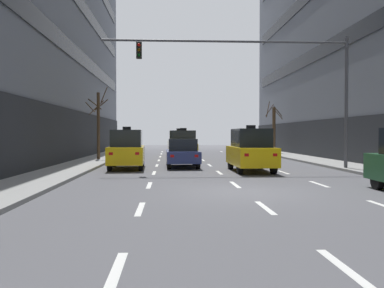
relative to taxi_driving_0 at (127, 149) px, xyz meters
name	(u,v)px	position (x,y,z in m)	size (l,w,h in m)	color
ground_plane	(245,192)	(4.85, -9.55, -1.08)	(120.00, 120.00, 0.00)	#515156
sidewalk_left	(3,192)	(-3.01, -9.55, -1.01)	(2.69, 80.00, 0.14)	gray
lane_stripe_l1_s2	(115,273)	(1.59, -17.55, -1.07)	(0.16, 2.00, 0.01)	silver
lane_stripe_l1_s3	(140,209)	(1.59, -12.55, -1.07)	(0.16, 2.00, 0.01)	silver
lane_stripe_l1_s4	(149,185)	(1.59, -7.55, -1.07)	(0.16, 2.00, 0.01)	silver
lane_stripe_l1_s5	(154,173)	(1.59, -2.55, -1.07)	(0.16, 2.00, 0.01)	silver
lane_stripe_l1_s6	(157,165)	(1.59, 2.45, -1.07)	(0.16, 2.00, 0.01)	silver
lane_stripe_l1_s7	(159,160)	(1.59, 7.45, -1.07)	(0.16, 2.00, 0.01)	silver
lane_stripe_l1_s8	(160,157)	(1.59, 12.45, -1.07)	(0.16, 2.00, 0.01)	silver
lane_stripe_l1_s9	(161,154)	(1.59, 17.45, -1.07)	(0.16, 2.00, 0.01)	silver
lane_stripe_l1_s10	(162,152)	(1.59, 22.45, -1.07)	(0.16, 2.00, 0.01)	silver
lane_stripe_l2_s2	(346,269)	(4.85, -17.55, -1.07)	(0.16, 2.00, 0.01)	silver
lane_stripe_l2_s3	(265,208)	(4.85, -12.55, -1.07)	(0.16, 2.00, 0.01)	silver
lane_stripe_l2_s4	(235,185)	(4.85, -7.55, -1.07)	(0.16, 2.00, 0.01)	silver
lane_stripe_l2_s5	(219,173)	(4.85, -2.55, -1.07)	(0.16, 2.00, 0.01)	silver
lane_stripe_l2_s6	(210,165)	(4.85, 2.45, -1.07)	(0.16, 2.00, 0.01)	silver
lane_stripe_l2_s7	(203,160)	(4.85, 7.45, -1.07)	(0.16, 2.00, 0.01)	silver
lane_stripe_l2_s8	(198,157)	(4.85, 12.45, -1.07)	(0.16, 2.00, 0.01)	silver
lane_stripe_l2_s9	(195,154)	(4.85, 17.45, -1.07)	(0.16, 2.00, 0.01)	silver
lane_stripe_l2_s10	(192,152)	(4.85, 22.45, -1.07)	(0.16, 2.00, 0.01)	silver
lane_stripe_l3_s4	(319,184)	(8.11, -7.55, -1.07)	(0.16, 2.00, 0.01)	silver
lane_stripe_l3_s5	(283,172)	(8.11, -2.55, -1.07)	(0.16, 2.00, 0.01)	silver
lane_stripe_l3_s6	(262,165)	(8.11, 2.45, -1.07)	(0.16, 2.00, 0.01)	silver
lane_stripe_l3_s7	(247,160)	(8.11, 7.45, -1.07)	(0.16, 2.00, 0.01)	silver
lane_stripe_l3_s8	(236,156)	(8.11, 12.45, -1.07)	(0.16, 2.00, 0.01)	silver
lane_stripe_l3_s9	(228,154)	(8.11, 17.45, -1.07)	(0.16, 2.00, 0.01)	silver
lane_stripe_l3_s10	(221,152)	(8.11, 22.45, -1.07)	(0.16, 2.00, 0.01)	silver
taxi_driving_0	(127,149)	(0.00, 0.00, 0.00)	(2.03, 4.53, 2.34)	black
taxi_driving_1	(251,150)	(6.54, -2.02, 0.02)	(1.95, 4.57, 2.39)	black
taxi_driving_2	(179,143)	(3.22, 13.17, 0.04)	(2.00, 4.65, 2.43)	black
car_driving_3	(182,153)	(3.11, 0.99, -0.26)	(1.92, 4.45, 1.66)	black
taxi_driving_4	(183,146)	(3.36, 6.41, 0.01)	(1.93, 4.53, 2.37)	black
traffic_signal_0	(270,72)	(7.66, -1.52, 4.15)	(13.00, 0.34, 6.96)	#4C4C51
street_tree_0	(274,129)	(12.43, 16.49, 1.37)	(1.69, 1.69, 5.00)	#4C3823
street_tree_1	(98,123)	(-2.75, 7.13, 1.66)	(1.64, 1.67, 5.18)	#4C3823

